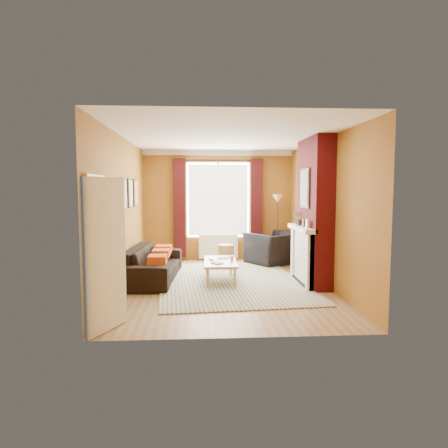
{
  "coord_description": "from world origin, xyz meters",
  "views": [
    {
      "loc": [
        -0.48,
        -7.52,
        1.85
      ],
      "look_at": [
        0.0,
        0.25,
        1.15
      ],
      "focal_mm": 32.0,
      "sensor_mm": 36.0,
      "label": 1
    }
  ],
  "objects": [
    {
      "name": "ground",
      "position": [
        0.0,
        0.0,
        0.0
      ],
      "size": [
        5.5,
        5.5,
        0.0
      ],
      "primitive_type": "plane",
      "color": "brown",
      "rests_on": "ground"
    },
    {
      "name": "sofa",
      "position": [
        -1.42,
        0.5,
        0.34
      ],
      "size": [
        1.04,
        2.36,
        0.67
      ],
      "primitive_type": "imported",
      "rotation": [
        0.0,
        0.0,
        1.51
      ],
      "color": "black",
      "rests_on": "ground"
    },
    {
      "name": "floor_lamp",
      "position": [
        1.43,
        2.15,
        1.34
      ],
      "size": [
        0.3,
        0.3,
        1.7
      ],
      "rotation": [
        0.0,
        0.0,
        -0.25
      ],
      "color": "black",
      "rests_on": "ground"
    },
    {
      "name": "mug",
      "position": [
        0.15,
        0.24,
        0.46
      ],
      "size": [
        0.13,
        0.13,
        0.09
      ],
      "primitive_type": "imported",
      "rotation": [
        0.0,
        0.0,
        0.41
      ],
      "color": "#999999",
      "rests_on": "coffee_table"
    },
    {
      "name": "book_a",
      "position": [
        -0.22,
        -0.08,
        0.43
      ],
      "size": [
        0.28,
        0.3,
        0.02
      ],
      "primitive_type": "imported",
      "rotation": [
        0.0,
        0.0,
        0.56
      ],
      "color": "#999999",
      "rests_on": "coffee_table"
    },
    {
      "name": "tv_remote",
      "position": [
        -0.25,
        0.35,
        0.43
      ],
      "size": [
        0.1,
        0.17,
        0.02
      ],
      "rotation": [
        0.0,
        0.0,
        0.29
      ],
      "color": "#242426",
      "rests_on": "coffee_table"
    },
    {
      "name": "striped_rug",
      "position": [
        0.13,
        0.21,
        0.01
      ],
      "size": [
        3.04,
        4.01,
        0.02
      ],
      "rotation": [
        0.0,
        0.0,
        0.08
      ],
      "color": "#34618F",
      "rests_on": "ground"
    },
    {
      "name": "coffee_table",
      "position": [
        -0.08,
        0.27,
        0.37
      ],
      "size": [
        0.64,
        1.26,
        0.42
      ],
      "rotation": [
        0.0,
        0.0,
        -0.02
      ],
      "color": "tan",
      "rests_on": "ground"
    },
    {
      "name": "wicker_stool",
      "position": [
        0.16,
        2.0,
        0.25
      ],
      "size": [
        0.46,
        0.46,
        0.49
      ],
      "rotation": [
        0.0,
        0.0,
        -0.21
      ],
      "color": "#9B7343",
      "rests_on": "ground"
    },
    {
      "name": "room_walls",
      "position": [
        0.63,
        0.28,
        1.38
      ],
      "size": [
        3.82,
        5.54,
        2.83
      ],
      "color": "#8F5C1B",
      "rests_on": "ground"
    },
    {
      "name": "armchair",
      "position": [
        1.35,
        2.08,
        0.38
      ],
      "size": [
        1.55,
        1.51,
        0.77
      ],
      "primitive_type": "imported",
      "rotation": [
        0.0,
        0.0,
        3.74
      ],
      "color": "black",
      "rests_on": "ground"
    },
    {
      "name": "book_b",
      "position": [
        -0.08,
        0.57,
        0.43
      ],
      "size": [
        0.27,
        0.31,
        0.02
      ],
      "primitive_type": "imported",
      "rotation": [
        0.0,
        0.0,
        -0.34
      ],
      "color": "#999999",
      "rests_on": "coffee_table"
    }
  ]
}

